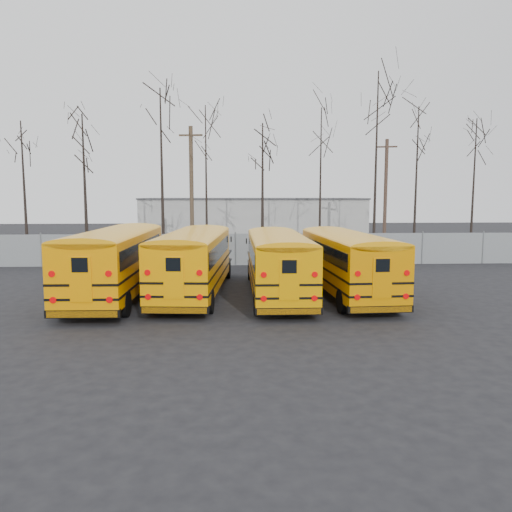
{
  "coord_description": "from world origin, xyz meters",
  "views": [
    {
      "loc": [
        -0.31,
        -19.25,
        4.4
      ],
      "look_at": [
        0.87,
        3.64,
        1.6
      ],
      "focal_mm": 35.0,
      "sensor_mm": 36.0,
      "label": 1
    }
  ],
  "objects": [
    {
      "name": "bus_a",
      "position": [
        -5.17,
        2.15,
        1.78
      ],
      "size": [
        2.75,
        10.93,
        3.04
      ],
      "rotation": [
        0.0,
        0.0,
        -0.02
      ],
      "color": "black",
      "rests_on": "ground"
    },
    {
      "name": "bus_b",
      "position": [
        -1.9,
        2.46,
        1.72
      ],
      "size": [
        3.23,
        10.64,
        2.93
      ],
      "rotation": [
        0.0,
        0.0,
        -0.08
      ],
      "color": "black",
      "rests_on": "ground"
    },
    {
      "name": "tree_7",
      "position": [
        9.68,
        14.92,
        6.34
      ],
      "size": [
        0.26,
        0.26,
        12.68
      ],
      "primitive_type": "cone",
      "color": "black",
      "rests_on": "ground"
    },
    {
      "name": "tree_6",
      "position": [
        6.28,
        17.23,
        5.33
      ],
      "size": [
        0.26,
        0.26,
        10.66
      ],
      "primitive_type": "cone",
      "color": "black",
      "rests_on": "ground"
    },
    {
      "name": "tree_9",
      "position": [
        16.97,
        15.64,
        4.88
      ],
      "size": [
        0.26,
        0.26,
        9.75
      ],
      "primitive_type": "cone",
      "color": "black",
      "rests_on": "ground"
    },
    {
      "name": "tree_1",
      "position": [
        -15.02,
        17.47,
        4.81
      ],
      "size": [
        0.26,
        0.26,
        9.62
      ],
      "primitive_type": "cone",
      "color": "black",
      "rests_on": "ground"
    },
    {
      "name": "tree_5",
      "position": [
        2.09,
        17.93,
        4.82
      ],
      "size": [
        0.26,
        0.26,
        9.64
      ],
      "primitive_type": "cone",
      "color": "black",
      "rests_on": "ground"
    },
    {
      "name": "tree_3",
      "position": [
        -5.0,
        15.8,
        5.8
      ],
      "size": [
        0.26,
        0.26,
        11.61
      ],
      "primitive_type": "cone",
      "color": "black",
      "rests_on": "ground"
    },
    {
      "name": "utility_pole_left",
      "position": [
        -2.94,
        15.19,
        4.63
      ],
      "size": [
        1.61,
        0.31,
        9.02
      ],
      "rotation": [
        0.0,
        0.0,
        -0.12
      ],
      "color": "#4A3A2A",
      "rests_on": "ground"
    },
    {
      "name": "fence",
      "position": [
        0.0,
        12.0,
        1.0
      ],
      "size": [
        40.0,
        0.04,
        2.0
      ],
      "primitive_type": "cube",
      "color": "gray",
      "rests_on": "ground"
    },
    {
      "name": "ground",
      "position": [
        0.0,
        0.0,
        0.0
      ],
      "size": [
        120.0,
        120.0,
        0.0
      ],
      "primitive_type": "plane",
      "color": "black",
      "rests_on": "ground"
    },
    {
      "name": "tree_4",
      "position": [
        -1.87,
        13.68,
        5.07
      ],
      "size": [
        0.26,
        0.26,
        10.13
      ],
      "primitive_type": "cone",
      "color": "black",
      "rests_on": "ground"
    },
    {
      "name": "bus_d",
      "position": [
        4.74,
        2.13,
        1.67
      ],
      "size": [
        2.82,
        10.32,
        2.86
      ],
      "rotation": [
        0.0,
        0.0,
        0.05
      ],
      "color": "black",
      "rests_on": "ground"
    },
    {
      "name": "tree_2",
      "position": [
        -10.6,
        16.96,
        5.02
      ],
      "size": [
        0.26,
        0.26,
        10.04
      ],
      "primitive_type": "cone",
      "color": "black",
      "rests_on": "ground"
    },
    {
      "name": "utility_pole_right",
      "position": [
        11.62,
        18.78,
        4.44
      ],
      "size": [
        1.52,
        0.49,
        8.63
      ],
      "rotation": [
        0.0,
        0.0,
        -0.25
      ],
      "color": "#463227",
      "rests_on": "ground"
    },
    {
      "name": "tree_8",
      "position": [
        13.19,
        16.66,
        5.36
      ],
      "size": [
        0.26,
        0.26,
        10.71
      ],
      "primitive_type": "cone",
      "color": "black",
      "rests_on": "ground"
    },
    {
      "name": "distant_building",
      "position": [
        2.0,
        32.0,
        2.0
      ],
      "size": [
        22.0,
        8.0,
        4.0
      ],
      "primitive_type": "cube",
      "color": "#B8B7B2",
      "rests_on": "ground"
    },
    {
      "name": "bus_c",
      "position": [
        1.73,
        2.01,
        1.67
      ],
      "size": [
        2.43,
        10.23,
        2.85
      ],
      "rotation": [
        0.0,
        0.0,
        -0.01
      ],
      "color": "black",
      "rests_on": "ground"
    }
  ]
}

